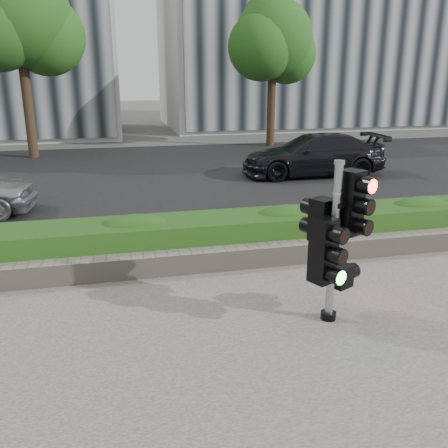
{
  "coord_description": "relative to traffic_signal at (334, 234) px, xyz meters",
  "views": [
    {
      "loc": [
        -1.46,
        -5.12,
        3.03
      ],
      "look_at": [
        -0.13,
        0.6,
        1.2
      ],
      "focal_mm": 38.0,
      "sensor_mm": 36.0,
      "label": 1
    }
  ],
  "objects": [
    {
      "name": "car_dark",
      "position": [
        3.54,
        8.79,
        -0.5
      ],
      "size": [
        4.55,
        1.97,
        1.3
      ],
      "primitive_type": "imported",
      "rotation": [
        0.0,
        0.0,
        -1.6
      ],
      "color": "black",
      "rests_on": "road"
    },
    {
      "name": "building_right",
      "position": [
        9.89,
        25.03,
        4.83
      ],
      "size": [
        18.0,
        10.0,
        12.0
      ],
      "primitive_type": "cube",
      "color": "#B7B7B2",
      "rests_on": "ground"
    },
    {
      "name": "hedge",
      "position": [
        -1.11,
        2.58,
        -0.8
      ],
      "size": [
        12.0,
        1.0,
        0.68
      ],
      "primitive_type": "cube",
      "color": "#477F27",
      "rests_on": "sidewalk"
    },
    {
      "name": "road",
      "position": [
        -1.11,
        10.03,
        -1.16
      ],
      "size": [
        60.0,
        13.0,
        0.02
      ],
      "primitive_type": "cube",
      "color": "black",
      "rests_on": "ground"
    },
    {
      "name": "ground",
      "position": [
        -1.11,
        0.03,
        -1.17
      ],
      "size": [
        120.0,
        120.0,
        0.0
      ],
      "primitive_type": "plane",
      "color": "#51514C",
      "rests_on": "ground"
    },
    {
      "name": "tree_left",
      "position": [
        -5.63,
        14.59,
        3.87
      ],
      "size": [
        4.61,
        4.03,
        7.34
      ],
      "color": "black",
      "rests_on": "ground"
    },
    {
      "name": "traffic_signal",
      "position": [
        0.0,
        0.0,
        0.0
      ],
      "size": [
        0.75,
        0.68,
        2.07
      ],
      "rotation": [
        0.0,
        0.0,
        0.44
      ],
      "color": "black",
      "rests_on": "sidewalk"
    },
    {
      "name": "curb",
      "position": [
        -1.11,
        3.18,
        -1.11
      ],
      "size": [
        60.0,
        0.25,
        0.12
      ],
      "primitive_type": "cube",
      "color": "gray",
      "rests_on": "ground"
    },
    {
      "name": "stone_wall",
      "position": [
        -1.11,
        1.93,
        -0.97
      ],
      "size": [
        12.0,
        0.32,
        0.34
      ],
      "primitive_type": "cube",
      "color": "gray",
      "rests_on": "sidewalk"
    },
    {
      "name": "tree_right",
      "position": [
        4.37,
        15.58,
        3.31
      ],
      "size": [
        4.1,
        3.58,
        6.53
      ],
      "color": "black",
      "rests_on": "ground"
    }
  ]
}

